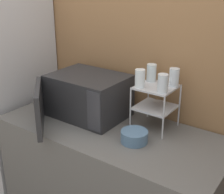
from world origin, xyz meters
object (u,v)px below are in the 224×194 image
at_px(glass_back_left, 151,73).
at_px(bowl, 134,137).
at_px(microwave, 86,96).
at_px(glass_back_right, 174,77).
at_px(refrigerator, 0,89).
at_px(dish_rack, 156,98).
at_px(glass_front_right, 163,83).
at_px(glass_front_left, 140,78).

relative_size(glass_back_left, bowl, 0.69).
height_order(microwave, glass_back_right, glass_back_right).
relative_size(glass_back_right, refrigerator, 0.06).
relative_size(dish_rack, glass_back_left, 2.54).
bearing_deg(dish_rack, glass_front_right, -43.69).
bearing_deg(refrigerator, glass_back_left, 11.00).
height_order(glass_front_left, refrigerator, refrigerator).
bearing_deg(microwave, dish_rack, 14.12).
bearing_deg(refrigerator, glass_front_left, 4.85).
xyz_separation_m(glass_front_left, glass_back_left, (0.00, 0.14, 0.00)).
relative_size(glass_back_left, refrigerator, 0.06).
relative_size(microwave, glass_front_right, 6.12).
xyz_separation_m(microwave, dish_rack, (0.47, 0.12, 0.06)).
bearing_deg(glass_front_right, dish_rack, 136.31).
relative_size(dish_rack, glass_front_left, 2.54).
xyz_separation_m(dish_rack, glass_back_right, (0.08, 0.07, 0.13)).
xyz_separation_m(microwave, refrigerator, (-0.89, -0.06, -0.12)).
distance_m(microwave, glass_back_right, 0.61).
distance_m(microwave, refrigerator, 0.90).
relative_size(glass_back_right, glass_front_right, 1.00).
bearing_deg(bowl, dish_rack, 88.69).
distance_m(glass_front_left, glass_back_right, 0.21).
bearing_deg(microwave, bowl, -14.40).
bearing_deg(glass_back_left, refrigerator, -169.00).
height_order(glass_front_left, bowl, glass_front_left).
relative_size(glass_front_right, bowl, 0.69).
bearing_deg(glass_back_left, glass_front_right, -43.20).
xyz_separation_m(glass_back_left, refrigerator, (-1.28, -0.25, -0.31)).
bearing_deg(refrigerator, glass_back_right, 9.82).
height_order(microwave, refrigerator, refrigerator).
bearing_deg(dish_rack, glass_back_left, 137.31).
bearing_deg(glass_front_left, microwave, -173.17).
bearing_deg(microwave, glass_front_left, 6.83).
xyz_separation_m(dish_rack, glass_front_right, (0.08, -0.07, 0.13)).
bearing_deg(dish_rack, glass_front_left, -137.21).
bearing_deg(microwave, glass_front_right, 4.53).
bearing_deg(glass_back_right, microwave, -161.24).
bearing_deg(microwave, refrigerator, -176.03).
xyz_separation_m(glass_back_right, bowl, (-0.09, -0.31, -0.30)).
bearing_deg(refrigerator, glass_front_right, 4.19).
relative_size(microwave, refrigerator, 0.37).
bearing_deg(glass_back_right, glass_front_left, -138.55).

